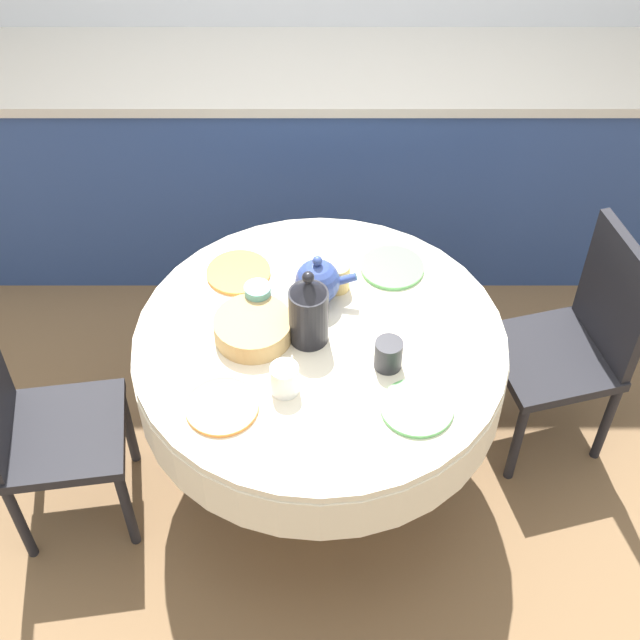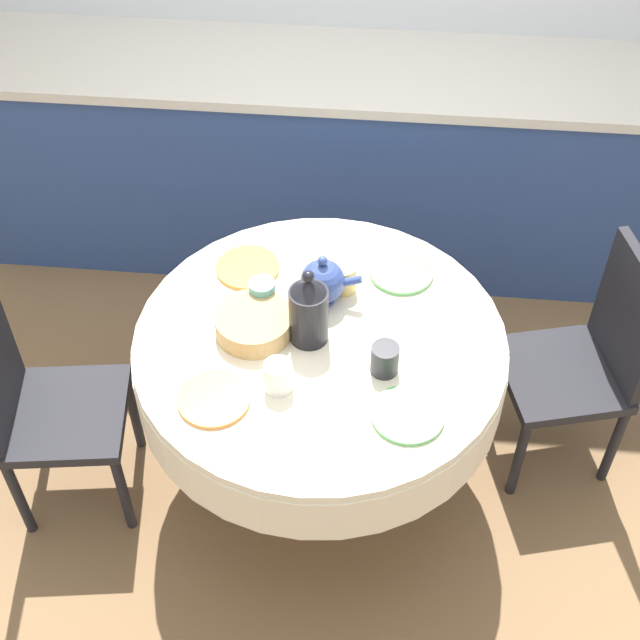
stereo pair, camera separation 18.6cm
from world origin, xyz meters
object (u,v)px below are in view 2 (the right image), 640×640
chair_left (587,356)px  teapot (323,282)px  chair_right (37,400)px  coffee_carafe (308,311)px

chair_left → teapot: 0.97m
chair_left → chair_right: (-1.83, -0.37, 0.00)m
chair_left → teapot: teapot is taller
chair_left → chair_right: bearing=86.7°
chair_left → teapot: size_ratio=4.55×
chair_right → coffee_carafe: coffee_carafe is taller
chair_left → teapot: (-0.91, -0.07, 0.34)m
coffee_carafe → chair_right: bearing=-171.8°
chair_right → coffee_carafe: size_ratio=3.28×
chair_right → chair_left: bearing=93.3°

